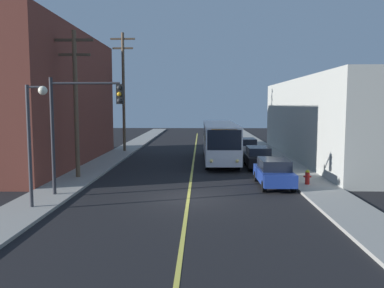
% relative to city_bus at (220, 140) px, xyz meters
% --- Properties ---
extents(ground_plane, '(120.00, 120.00, 0.00)m').
position_rel_city_bus_xyz_m(ground_plane, '(-2.20, -13.17, -1.82)').
color(ground_plane, black).
extents(sidewalk_left, '(2.50, 90.00, 0.15)m').
position_rel_city_bus_xyz_m(sidewalk_left, '(-9.45, -3.17, -1.74)').
color(sidewalk_left, gray).
rests_on(sidewalk_left, ground).
extents(sidewalk_right, '(2.50, 90.00, 0.15)m').
position_rel_city_bus_xyz_m(sidewalk_right, '(5.05, -3.17, -1.74)').
color(sidewalk_right, gray).
rests_on(sidewalk_right, ground).
extents(lane_stripe_center, '(0.16, 60.00, 0.01)m').
position_rel_city_bus_xyz_m(lane_stripe_center, '(-2.20, 1.83, -1.81)').
color(lane_stripe_center, '#D8CC4C').
rests_on(lane_stripe_center, ground).
extents(building_left_brick, '(10.00, 19.54, 10.42)m').
position_rel_city_bus_xyz_m(building_left_brick, '(-15.69, -2.07, 3.39)').
color(building_left_brick, brown).
rests_on(building_left_brick, ground).
extents(building_right_warehouse, '(12.00, 25.37, 6.93)m').
position_rel_city_bus_xyz_m(building_right_warehouse, '(12.29, 1.36, 1.64)').
color(building_right_warehouse, '#B2B2A8').
rests_on(building_right_warehouse, ground).
extents(city_bus, '(2.64, 12.17, 3.20)m').
position_rel_city_bus_xyz_m(city_bus, '(0.00, 0.00, 0.00)').
color(city_bus, silver).
rests_on(city_bus, ground).
extents(parked_car_blue, '(1.83, 4.41, 1.62)m').
position_rel_city_bus_xyz_m(parked_car_blue, '(2.70, -10.09, -0.98)').
color(parked_car_blue, navy).
rests_on(parked_car_blue, ground).
extents(parked_car_black, '(1.87, 4.42, 1.62)m').
position_rel_city_bus_xyz_m(parked_car_black, '(2.73, -3.50, -0.98)').
color(parked_car_black, black).
rests_on(parked_car_black, ground).
extents(parked_car_silver, '(1.86, 4.42, 1.62)m').
position_rel_city_bus_xyz_m(parked_car_silver, '(2.69, 3.87, -0.98)').
color(parked_car_silver, '#B7B7BC').
rests_on(parked_car_silver, ground).
extents(utility_pole_near, '(2.40, 0.28, 9.23)m').
position_rel_city_bus_xyz_m(utility_pole_near, '(-9.48, -8.09, 3.43)').
color(utility_pole_near, brown).
rests_on(utility_pole_near, sidewalk_left).
extents(utility_pole_mid, '(2.40, 0.28, 11.61)m').
position_rel_city_bus_xyz_m(utility_pole_mid, '(-9.26, 6.16, 4.67)').
color(utility_pole_mid, brown).
rests_on(utility_pole_mid, sidewalk_left).
extents(traffic_signal_left_corner, '(3.75, 0.48, 6.00)m').
position_rel_city_bus_xyz_m(traffic_signal_left_corner, '(-7.61, -13.04, 2.49)').
color(traffic_signal_left_corner, '#2D2D33').
rests_on(traffic_signal_left_corner, sidewalk_left).
extents(street_lamp_left, '(0.98, 0.40, 5.50)m').
position_rel_city_bus_xyz_m(street_lamp_left, '(-9.03, -15.56, 1.92)').
color(street_lamp_left, '#38383D').
rests_on(street_lamp_left, sidewalk_left).
extents(fire_hydrant, '(0.44, 0.26, 0.84)m').
position_rel_city_bus_xyz_m(fire_hydrant, '(4.65, -10.13, -1.23)').
color(fire_hydrant, red).
rests_on(fire_hydrant, sidewalk_right).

